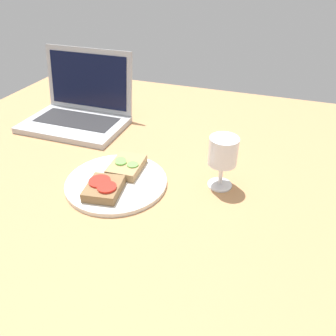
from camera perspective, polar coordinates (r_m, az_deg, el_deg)
The scene contains 6 objects.
wooden_table at distance 86.73cm, azimuth -6.84°, elevation -2.00°, with size 140.00×140.00×3.00cm, color #B27F51.
plate at distance 82.59cm, azimuth -8.96°, elevation -2.47°, with size 25.16×25.16×1.12cm, color silver.
sandwich_with_tomato at distance 78.03cm, azimuth -11.11°, elevation -3.43°, with size 9.10×10.37×2.86cm.
sandwich_with_cucumber at distance 85.25cm, azimuth -7.23°, elevation 0.35°, with size 8.28×10.91×2.63cm.
wine_glass at distance 77.38cm, azimuth 9.57°, elevation 2.58°, with size 6.89×6.89×13.30cm.
laptop at distance 114.50cm, azimuth -15.27°, elevation 9.66°, with size 32.70×24.47×22.55cm.
Camera 1 is at (33.07, -62.78, 51.37)cm, focal length 35.00 mm.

